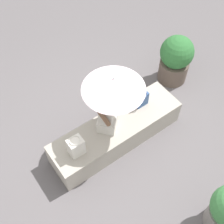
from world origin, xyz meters
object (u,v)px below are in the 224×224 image
(handbag_black, at_px, (142,99))
(planter_far, at_px, (176,59))
(person_seated, at_px, (107,111))
(parasol, at_px, (114,84))
(tote_bag_canvas, at_px, (76,147))

(handbag_black, height_order, planter_far, planter_far)
(person_seated, relative_size, planter_far, 0.91)
(person_seated, relative_size, handbag_black, 3.17)
(parasol, relative_size, planter_far, 1.10)
(parasol, distance_m, tote_bag_canvas, 1.09)
(handbag_black, xyz_separation_m, tote_bag_canvas, (-1.35, -0.14, 0.03))
(tote_bag_canvas, relative_size, planter_far, 0.35)
(parasol, bearing_deg, handbag_black, 4.03)
(parasol, bearing_deg, person_seated, 163.38)
(person_seated, bearing_deg, tote_bag_canvas, -169.53)
(parasol, bearing_deg, planter_far, 14.88)
(parasol, height_order, planter_far, parasol)
(person_seated, height_order, handbag_black, person_seated)
(handbag_black, distance_m, planter_far, 1.25)
(handbag_black, relative_size, tote_bag_canvas, 0.83)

